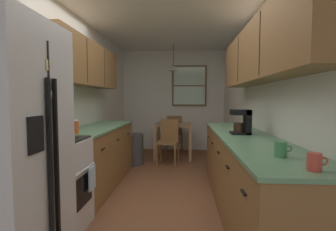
{
  "coord_description": "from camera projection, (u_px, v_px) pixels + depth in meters",
  "views": [
    {
      "loc": [
        0.31,
        -2.79,
        1.3
      ],
      "look_at": [
        0.03,
        1.18,
        1.05
      ],
      "focal_mm": 26.48,
      "sensor_mm": 36.0,
      "label": 1
    }
  ],
  "objects": [
    {
      "name": "dining_chair_near",
      "position": [
        168.0,
        139.0,
        4.98
      ],
      "size": [
        0.45,
        0.45,
        0.9
      ],
      "color": "brown",
      "rests_on": "ground"
    },
    {
      "name": "coffee_maker",
      "position": [
        243.0,
        121.0,
        2.89
      ],
      "size": [
        0.22,
        0.18,
        0.29
      ],
      "color": "black",
      "rests_on": "counter_right"
    },
    {
      "name": "pendant_light",
      "position": [
        173.0,
        68.0,
        5.5
      ],
      "size": [
        0.27,
        0.27,
        0.61
      ],
      "color": "black"
    },
    {
      "name": "mug_spare",
      "position": [
        281.0,
        149.0,
        1.74
      ],
      "size": [
        0.12,
        0.09,
        0.11
      ],
      "color": "#3F7F4C",
      "rests_on": "counter_right"
    },
    {
      "name": "upper_cabinets_right",
      "position": [
        262.0,
        53.0,
        2.68
      ],
      "size": [
        0.33,
        2.77,
        0.62
      ],
      "color": "brown"
    },
    {
      "name": "microwave_over_range",
      "position": [
        35.0,
        62.0,
        2.33
      ],
      "size": [
        0.39,
        0.6,
        0.34
      ],
      "color": "silver"
    },
    {
      "name": "ceiling_slab",
      "position": [
        165.0,
        14.0,
        3.71
      ],
      "size": [
        4.4,
        9.0,
        0.08
      ],
      "primitive_type": "cube",
      "color": "white"
    },
    {
      "name": "ground_plane",
      "position": [
        165.0,
        183.0,
        3.88
      ],
      "size": [
        12.0,
        12.0,
        0.0
      ],
      "primitive_type": "plane",
      "color": "brown"
    },
    {
      "name": "stove_range",
      "position": [
        50.0,
        185.0,
        2.4
      ],
      "size": [
        0.66,
        0.64,
        1.1
      ],
      "color": "silver",
      "rests_on": "ground"
    },
    {
      "name": "wall_right",
      "position": [
        255.0,
        101.0,
        3.7
      ],
      "size": [
        0.1,
        9.0,
        2.55
      ],
      "primitive_type": "cube",
      "color": "silver",
      "rests_on": "ground"
    },
    {
      "name": "dish_towel",
      "position": [
        92.0,
        178.0,
        2.53
      ],
      "size": [
        0.02,
        0.16,
        0.24
      ],
      "primitive_type": "cube",
      "color": "silver"
    },
    {
      "name": "counter_right",
      "position": [
        245.0,
        174.0,
        2.83
      ],
      "size": [
        0.64,
        3.09,
        0.9
      ],
      "color": "brown",
      "rests_on": "ground"
    },
    {
      "name": "counter_left",
      "position": [
        98.0,
        156.0,
        3.74
      ],
      "size": [
        0.64,
        2.05,
        0.9
      ],
      "color": "brown",
      "rests_on": "ground"
    },
    {
      "name": "wall_back",
      "position": [
        173.0,
        101.0,
        6.43
      ],
      "size": [
        4.4,
        0.1,
        2.55
      ],
      "primitive_type": "cube",
      "color": "silver",
      "rests_on": "ground"
    },
    {
      "name": "upper_cabinets_left",
      "position": [
        86.0,
        65.0,
        3.61
      ],
      "size": [
        0.33,
        2.13,
        0.62
      ],
      "color": "brown"
    },
    {
      "name": "mug_by_coffeemaker",
      "position": [
        315.0,
        162.0,
        1.4
      ],
      "size": [
        0.11,
        0.08,
        0.1
      ],
      "color": "#BF3F33",
      "rests_on": "counter_right"
    },
    {
      "name": "dining_table",
      "position": [
        173.0,
        130.0,
        5.59
      ],
      "size": [
        0.81,
        0.83,
        0.75
      ],
      "color": "#A87F51",
      "rests_on": "ground"
    },
    {
      "name": "wall_left",
      "position": [
        79.0,
        101.0,
        3.89
      ],
      "size": [
        0.1,
        9.0,
        2.55
      ],
      "primitive_type": "cube",
      "color": "silver",
      "rests_on": "ground"
    },
    {
      "name": "dining_chair_far",
      "position": [
        174.0,
        132.0,
        6.22
      ],
      "size": [
        0.42,
        0.42,
        0.9
      ],
      "color": "brown",
      "rests_on": "ground"
    },
    {
      "name": "back_window",
      "position": [
        189.0,
        86.0,
        6.31
      ],
      "size": [
        0.87,
        0.05,
        1.03
      ],
      "color": "brown"
    },
    {
      "name": "storage_canister",
      "position": [
        74.0,
        127.0,
        2.92
      ],
      "size": [
        0.11,
        0.11,
        0.17
      ],
      "color": "#D84C19",
      "rests_on": "counter_left"
    },
    {
      "name": "trash_bin",
      "position": [
        135.0,
        149.0,
        4.97
      ],
      "size": [
        0.36,
        0.36,
        0.62
      ],
      "primitive_type": "cylinder",
      "color": "#3F3F42",
      "rests_on": "ground"
    },
    {
      "name": "table_serving_bowl",
      "position": [
        168.0,
        123.0,
        5.56
      ],
      "size": [
        0.19,
        0.19,
        0.06
      ],
      "primitive_type": "cylinder",
      "color": "silver",
      "rests_on": "dining_table"
    }
  ]
}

